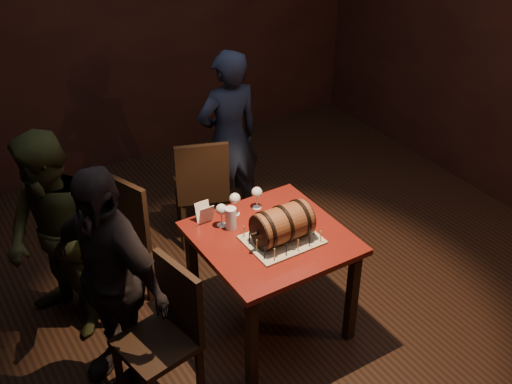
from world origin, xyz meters
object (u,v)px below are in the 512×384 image
(pub_table, at_px, (271,249))
(pint_of_ale, at_px, (231,219))
(person_left_rear, at_px, (55,239))
(person_left_front, at_px, (108,280))
(chair_back, at_px, (202,186))
(chair_left_rear, at_px, (118,238))
(wine_glass_right, at_px, (257,193))
(barrel_cake, at_px, (282,224))
(wine_glass_left, at_px, (221,210))
(wine_glass_mid, at_px, (235,199))
(chair_left_front, at_px, (167,328))
(person_back, at_px, (229,139))

(pub_table, height_order, pint_of_ale, pint_of_ale)
(person_left_rear, xyz_separation_m, person_left_front, (0.13, -0.58, 0.02))
(pub_table, bearing_deg, chair_back, 86.28)
(chair_left_rear, xyz_separation_m, person_left_rear, (-0.42, -0.08, 0.20))
(wine_glass_right, bearing_deg, person_left_rear, 162.03)
(barrel_cake, bearing_deg, wine_glass_left, 125.26)
(pub_table, bearing_deg, barrel_cake, -70.23)
(pint_of_ale, bearing_deg, person_left_rear, 152.47)
(barrel_cake, xyz_separation_m, person_left_rear, (-1.18, 0.79, -0.15))
(pub_table, distance_m, chair_left_rear, 1.08)
(pint_of_ale, bearing_deg, barrel_cake, -54.31)
(pub_table, distance_m, pint_of_ale, 0.32)
(wine_glass_mid, distance_m, person_left_front, 0.98)
(pub_table, xyz_separation_m, chair_left_rear, (-0.73, 0.79, -0.12))
(barrel_cake, distance_m, wine_glass_left, 0.41)
(person_left_rear, bearing_deg, wine_glass_right, 53.11)
(wine_glass_mid, height_order, person_left_front, person_left_front)
(wine_glass_right, relative_size, chair_left_front, 0.17)
(wine_glass_mid, distance_m, chair_left_front, 0.96)
(pub_table, bearing_deg, wine_glass_mid, 102.67)
(chair_left_front, height_order, person_left_rear, person_left_rear)
(wine_glass_mid, height_order, chair_left_front, chair_left_front)
(pub_table, relative_size, wine_glass_right, 5.59)
(pub_table, height_order, wine_glass_mid, wine_glass_mid)
(chair_back, distance_m, person_left_front, 1.47)
(pint_of_ale, xyz_separation_m, person_left_front, (-0.85, -0.07, -0.08))
(wine_glass_left, xyz_separation_m, chair_back, (0.28, 0.83, -0.35))
(person_left_front, bearing_deg, pub_table, 59.11)
(wine_glass_left, bearing_deg, wine_glass_right, 10.05)
(barrel_cake, relative_size, chair_left_rear, 0.43)
(pub_table, bearing_deg, chair_left_rear, 132.84)
(chair_left_front, xyz_separation_m, person_back, (1.25, 1.46, 0.22))
(person_left_front, bearing_deg, barrel_cake, 55.16)
(pint_of_ale, height_order, chair_left_front, chair_left_front)
(wine_glass_left, relative_size, chair_left_rear, 0.17)
(wine_glass_left, bearing_deg, person_left_rear, 154.24)
(person_left_rear, relative_size, person_left_front, 0.97)
(wine_glass_right, bearing_deg, person_back, 70.74)
(wine_glass_left, height_order, person_back, person_back)
(wine_glass_right, bearing_deg, barrel_cake, -98.74)
(barrel_cake, height_order, wine_glass_right, barrel_cake)
(wine_glass_mid, bearing_deg, person_left_front, -168.93)
(pint_of_ale, bearing_deg, person_back, 60.88)
(pub_table, relative_size, person_back, 0.61)
(wine_glass_mid, bearing_deg, wine_glass_left, -154.53)
(chair_left_front, relative_size, person_left_front, 0.62)
(wine_glass_mid, height_order, chair_left_rear, chair_left_rear)
(wine_glass_left, relative_size, wine_glass_mid, 1.00)
(chair_back, xyz_separation_m, person_left_front, (-1.09, -0.95, 0.22))
(chair_back, relative_size, person_back, 0.63)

